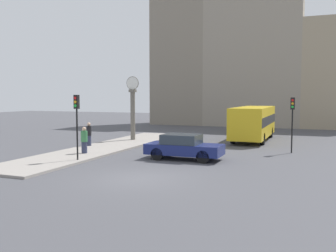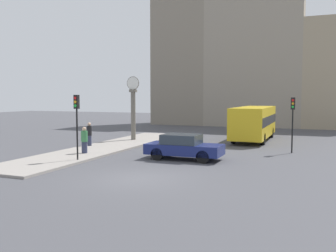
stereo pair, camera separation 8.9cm
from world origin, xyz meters
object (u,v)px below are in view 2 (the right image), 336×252
bus_distant (254,121)px  pedestrian_black_jacket (89,134)px  pedestrian_green_hoodie (84,140)px  sedan_car (184,147)px  traffic_light_far (293,113)px  traffic_light_near (77,113)px  street_clock (133,109)px

bus_distant → pedestrian_black_jacket: size_ratio=5.23×
bus_distant → pedestrian_green_hoodie: size_ratio=5.33×
sedan_car → bus_distant: bearing=78.5°
traffic_light_far → pedestrian_black_jacket: 13.80m
pedestrian_black_jacket → bus_distant: bearing=40.6°
traffic_light_near → pedestrian_black_jacket: traffic_light_near is taller
bus_distant → pedestrian_green_hoodie: bearing=-125.7°
pedestrian_black_jacket → street_clock: bearing=75.7°
bus_distant → pedestrian_black_jacket: (-10.09, -8.65, -0.61)m
traffic_light_near → traffic_light_far: 13.27m
street_clock → pedestrian_green_hoodie: 7.77m
traffic_light_near → street_clock: bearing=99.2°
sedan_car → street_clock: 9.73m
traffic_light_near → traffic_light_far: (10.74, 7.79, -0.14)m
bus_distant → street_clock: (-8.94, -4.13, 1.01)m
bus_distant → pedestrian_black_jacket: 13.30m
street_clock → bus_distant: bearing=24.8°
sedan_car → pedestrian_green_hoodie: (-6.19, -0.78, 0.19)m
traffic_light_near → pedestrian_black_jacket: bearing=117.5°
bus_distant → traffic_light_near: size_ratio=2.42×
bus_distant → pedestrian_black_jacket: bearing=-139.4°
street_clock → pedestrian_green_hoodie: bearing=-86.0°
traffic_light_near → sedan_car: bearing=30.0°
traffic_light_near → pedestrian_green_hoodie: bearing=115.6°
bus_distant → traffic_light_near: 15.76m
sedan_car → bus_distant: (2.22, 10.92, 0.83)m
sedan_car → traffic_light_near: 6.25m
traffic_light_far → street_clock: street_clock is taller
sedan_car → pedestrian_green_hoodie: pedestrian_green_hoodie is taller
sedan_car → street_clock: bearing=134.7°
sedan_car → street_clock: size_ratio=0.86×
street_clock → pedestrian_green_hoodie: (0.53, -7.57, -1.65)m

